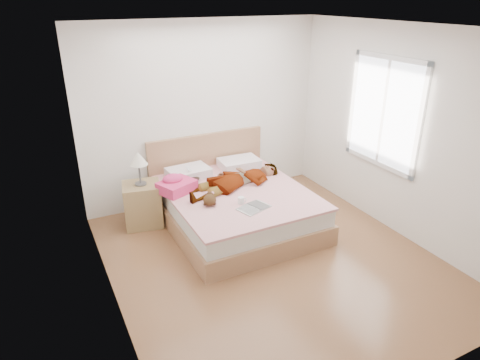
{
  "coord_description": "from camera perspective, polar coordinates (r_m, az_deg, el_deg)",
  "views": [
    {
      "loc": [
        -2.26,
        -3.62,
        2.89
      ],
      "look_at": [
        0.0,
        0.85,
        0.7
      ],
      "focal_mm": 32.0,
      "sensor_mm": 36.0,
      "label": 1
    }
  ],
  "objects": [
    {
      "name": "hair",
      "position": [
        5.97,
        -7.6,
        0.35
      ],
      "size": [
        0.63,
        0.69,
        0.08
      ],
      "primitive_type": "ellipsoid",
      "rotation": [
        0.0,
        0.0,
        -0.34
      ],
      "color": "black",
      "rests_on": "bed"
    },
    {
      "name": "nightstand",
      "position": [
        5.86,
        -12.87,
        -2.77
      ],
      "size": [
        0.56,
        0.52,
        1.04
      ],
      "color": "olive",
      "rests_on": "ground"
    },
    {
      "name": "bed",
      "position": [
        5.8,
        -0.83,
        -3.19
      ],
      "size": [
        1.8,
        2.08,
        1.0
      ],
      "color": "olive",
      "rests_on": "ground"
    },
    {
      "name": "plush_toy",
      "position": [
        5.24,
        -4.06,
        -2.57
      ],
      "size": [
        0.22,
        0.27,
        0.14
      ],
      "color": "black",
      "rests_on": "bed"
    },
    {
      "name": "towel",
      "position": [
        5.63,
        -8.56,
        -0.62
      ],
      "size": [
        0.55,
        0.5,
        0.23
      ],
      "color": "#D0386E",
      "rests_on": "bed"
    },
    {
      "name": "room_shell",
      "position": [
        5.8,
        18.64,
        8.51
      ],
      "size": [
        4.0,
        4.0,
        4.0
      ],
      "color": "white",
      "rests_on": "ground"
    },
    {
      "name": "phone",
      "position": [
        5.9,
        -6.87,
        1.54
      ],
      "size": [
        0.06,
        0.1,
        0.05
      ],
      "primitive_type": "cube",
      "rotation": [
        0.44,
        0.0,
        0.19
      ],
      "color": "silver",
      "rests_on": "bed"
    },
    {
      "name": "coffee_mug",
      "position": [
        5.27,
        0.16,
        -2.72
      ],
      "size": [
        0.12,
        0.1,
        0.09
      ],
      "color": "white",
      "rests_on": "bed"
    },
    {
      "name": "magazine",
      "position": [
        5.17,
        1.87,
        -3.7
      ],
      "size": [
        0.44,
        0.35,
        0.02
      ],
      "color": "white",
      "rests_on": "bed"
    },
    {
      "name": "ground",
      "position": [
        5.16,
        4.34,
        -10.57
      ],
      "size": [
        4.0,
        4.0,
        0.0
      ],
      "primitive_type": "plane",
      "color": "#523419",
      "rests_on": "ground"
    },
    {
      "name": "woman",
      "position": [
        5.76,
        -0.78,
        0.37
      ],
      "size": [
        1.63,
        0.86,
        0.21
      ],
      "primitive_type": "imported",
      "rotation": [
        0.0,
        0.0,
        -1.38
      ],
      "color": "silver",
      "rests_on": "bed"
    }
  ]
}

